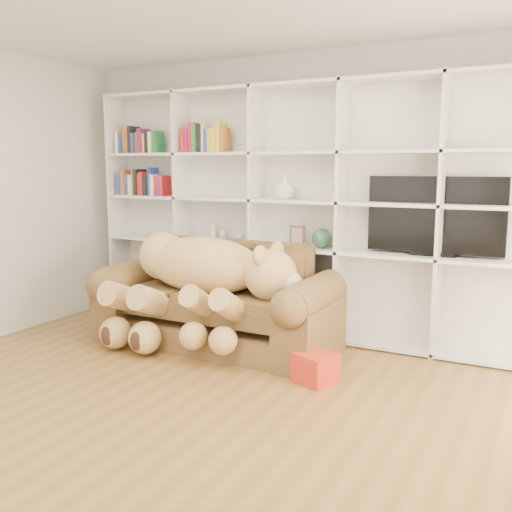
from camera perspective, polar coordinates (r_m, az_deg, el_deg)
The scene contains 14 objects.
floor at distance 3.81m, azimuth -10.72°, elevation -16.49°, with size 5.00×5.00×0.00m, color brown.
wall_back at distance 5.61m, azimuth 5.03°, elevation 6.11°, with size 5.00×0.02×2.70m, color silver.
bookshelf at distance 5.59m, azimuth 2.19°, elevation 5.67°, with size 4.43×0.35×2.40m.
sofa at distance 5.27m, azimuth -3.87°, elevation -5.08°, with size 2.20×0.95×0.93m.
teddy_bear at distance 5.09m, azimuth -5.71°, elevation -2.11°, with size 1.73×0.93×1.00m.
throw_pillow at distance 5.68m, azimuth -8.52°, elevation -0.88°, with size 0.39×0.13×0.39m, color maroon.
gift_box at distance 4.43m, azimuth 5.95°, elevation -11.05°, with size 0.28×0.27×0.23m, color red.
tv at distance 5.12m, azimuth 17.50°, elevation 3.78°, with size 1.15×0.18×0.68m.
picture_frame at distance 5.47m, azimuth 4.15°, elevation 2.04°, with size 0.15×0.03×0.19m, color #553B1D.
green_vase at distance 5.38m, azimuth 6.58°, elevation 1.77°, with size 0.19×0.19×0.19m, color #2E5A3C.
figurine_tall at distance 5.92m, azimuth -4.37°, elevation 2.34°, with size 0.08×0.08×0.16m, color beige.
figurine_short at distance 5.86m, azimuth -3.35°, elevation 2.06°, with size 0.07×0.07×0.12m, color beige.
snow_globe at distance 5.76m, azimuth -1.68°, elevation 1.91°, with size 0.10×0.10×0.10m, color silver.
shelf_vase at distance 5.49m, azimuth 2.87°, elevation 6.83°, with size 0.21×0.21×0.22m, color silver.
Camera 1 is at (2.18, -2.67, 1.63)m, focal length 40.00 mm.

